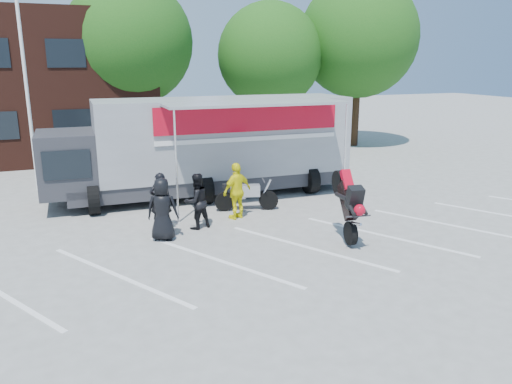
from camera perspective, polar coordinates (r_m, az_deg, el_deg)
ground at (r=12.18m, az=7.26°, el=-8.02°), size 100.00×100.00×0.00m
parking_bay_lines at (r=13.00m, az=5.15°, el=-6.43°), size 18.09×13.33×0.01m
flagpole at (r=19.83m, az=-24.40°, el=14.56°), size 1.61×0.12×8.00m
tree_left at (r=26.06m, az=-14.26°, el=16.27°), size 6.12×6.12×8.64m
tree_mid at (r=26.94m, az=1.60°, el=15.32°), size 5.44×5.44×7.68m
tree_right at (r=28.85m, az=11.62°, el=16.85°), size 6.46×6.46×9.12m
transporter_truck at (r=18.13m, az=-5.03°, el=-0.28°), size 10.89×5.40×3.43m
parked_motorcycle at (r=16.18m, az=-1.08°, el=-2.09°), size 2.20×1.21×1.10m
stunt_bike_rider at (r=13.93m, az=9.56°, el=-5.14°), size 1.10×1.88×2.08m
spectator_leather_a at (r=13.54m, az=-10.64°, el=-1.96°), size 0.97×0.80×1.71m
spectator_leather_b at (r=14.39m, az=-10.82°, el=-1.05°), size 0.70×0.57×1.67m
spectator_leather_c at (r=14.34m, az=-6.81°, el=-1.05°), size 0.93×0.81×1.62m
spectator_hivis at (r=15.12m, az=-2.18°, el=0.12°), size 1.10×0.77×1.74m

